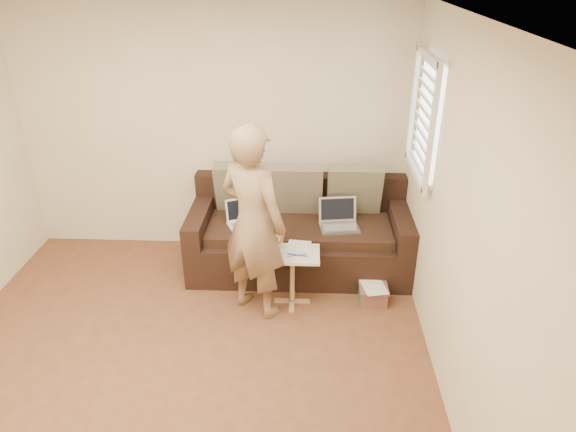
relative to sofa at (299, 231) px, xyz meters
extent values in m
plane|color=brown|center=(-0.90, -1.77, -0.42)|extent=(4.50, 4.50, 0.00)
plane|color=white|center=(-0.90, -1.77, 2.18)|extent=(4.50, 4.50, 0.00)
plane|color=beige|center=(-0.90, 0.48, 0.87)|extent=(4.00, 0.00, 4.00)
plane|color=beige|center=(1.10, -1.77, 0.87)|extent=(0.00, 4.50, 4.50)
imported|color=olive|center=(-0.38, -0.73, 0.46)|extent=(0.78, 0.71, 1.76)
camera|label=1|loc=(0.08, -4.61, 2.51)|focal=32.31mm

